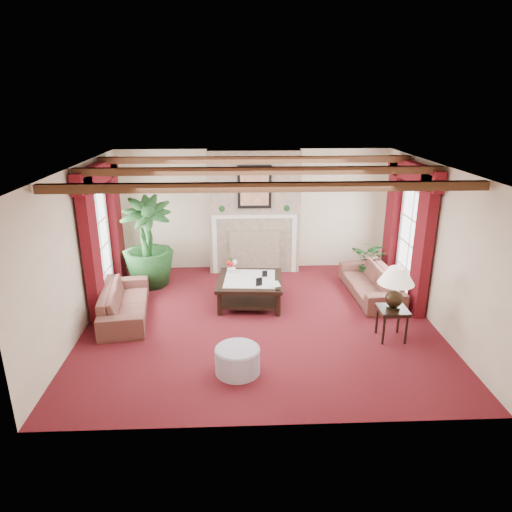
{
  "coord_description": "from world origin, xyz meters",
  "views": [
    {
      "loc": [
        -0.38,
        -7.26,
        3.73
      ],
      "look_at": [
        -0.05,
        0.4,
        1.07
      ],
      "focal_mm": 32.0,
      "sensor_mm": 36.0,
      "label": 1
    }
  ],
  "objects_px": {
    "potted_palm": "(149,261)",
    "side_table": "(391,323)",
    "ottoman": "(238,360)",
    "sofa_left": "(124,297)",
    "sofa_right": "(371,278)",
    "coffee_table": "(250,291)"
  },
  "relations": [
    {
      "from": "potted_palm",
      "to": "ottoman",
      "type": "xyz_separation_m",
      "value": [
        1.83,
        -3.33,
        -0.33
      ]
    },
    {
      "from": "ottoman",
      "to": "side_table",
      "type": "bearing_deg",
      "value": 19.2
    },
    {
      "from": "potted_palm",
      "to": "ottoman",
      "type": "height_order",
      "value": "potted_palm"
    },
    {
      "from": "potted_palm",
      "to": "ottoman",
      "type": "bearing_deg",
      "value": -61.28
    },
    {
      "from": "sofa_left",
      "to": "potted_palm",
      "type": "xyz_separation_m",
      "value": [
        0.19,
        1.47,
        0.14
      ]
    },
    {
      "from": "coffee_table",
      "to": "sofa_right",
      "type": "bearing_deg",
      "value": 10.24
    },
    {
      "from": "side_table",
      "to": "potted_palm",
      "type": "bearing_deg",
      "value": 150.39
    },
    {
      "from": "sofa_right",
      "to": "coffee_table",
      "type": "bearing_deg",
      "value": -86.73
    },
    {
      "from": "sofa_left",
      "to": "coffee_table",
      "type": "distance_m",
      "value": 2.31
    },
    {
      "from": "potted_palm",
      "to": "coffee_table",
      "type": "xyz_separation_m",
      "value": [
        2.07,
        -1.0,
        -0.28
      ]
    },
    {
      "from": "sofa_left",
      "to": "side_table",
      "type": "xyz_separation_m",
      "value": [
        4.52,
        -0.99,
        -0.11
      ]
    },
    {
      "from": "sofa_left",
      "to": "ottoman",
      "type": "distance_m",
      "value": 2.75
    },
    {
      "from": "side_table",
      "to": "ottoman",
      "type": "distance_m",
      "value": 2.65
    },
    {
      "from": "coffee_table",
      "to": "side_table",
      "type": "relative_size",
      "value": 2.25
    },
    {
      "from": "sofa_right",
      "to": "sofa_left",
      "type": "bearing_deg",
      "value": -83.98
    },
    {
      "from": "potted_palm",
      "to": "side_table",
      "type": "bearing_deg",
      "value": -29.61
    },
    {
      "from": "sofa_left",
      "to": "side_table",
      "type": "relative_size",
      "value": 3.74
    },
    {
      "from": "coffee_table",
      "to": "side_table",
      "type": "bearing_deg",
      "value": -28.75
    },
    {
      "from": "coffee_table",
      "to": "side_table",
      "type": "xyz_separation_m",
      "value": [
        2.26,
        -1.46,
        0.02
      ]
    },
    {
      "from": "ottoman",
      "to": "coffee_table",
      "type": "bearing_deg",
      "value": 83.94
    },
    {
      "from": "sofa_right",
      "to": "side_table",
      "type": "height_order",
      "value": "sofa_right"
    },
    {
      "from": "coffee_table",
      "to": "side_table",
      "type": "distance_m",
      "value": 2.69
    }
  ]
}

